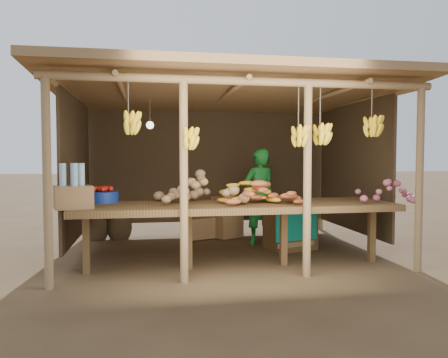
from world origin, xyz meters
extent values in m
plane|color=brown|center=(0.00, 0.00, 0.00)|extent=(60.00, 60.00, 0.00)
cylinder|color=#96754D|center=(-2.10, -1.50, 1.10)|extent=(0.09, 0.09, 2.20)
cylinder|color=#96754D|center=(2.10, -1.50, 1.10)|extent=(0.09, 0.09, 2.20)
cylinder|color=#96754D|center=(-2.10, 1.50, 1.10)|extent=(0.09, 0.09, 2.20)
cylinder|color=#96754D|center=(2.10, 1.50, 1.10)|extent=(0.09, 0.09, 2.20)
cylinder|color=#96754D|center=(-0.70, -1.50, 1.10)|extent=(0.09, 0.09, 2.20)
cylinder|color=#96754D|center=(0.70, -1.50, 1.10)|extent=(0.09, 0.09, 2.20)
cylinder|color=#96754D|center=(0.00, -1.50, 2.20)|extent=(4.40, 0.09, 0.09)
cylinder|color=#96754D|center=(0.00, 1.50, 2.20)|extent=(4.40, 0.09, 0.09)
cube|color=#987147|center=(0.00, 0.00, 2.29)|extent=(4.70, 3.50, 0.28)
cube|color=#43321F|center=(0.00, 1.48, 1.21)|extent=(4.20, 0.04, 1.98)
cube|color=#43321F|center=(-2.08, 0.20, 1.21)|extent=(0.04, 2.40, 1.98)
cube|color=#43321F|center=(2.08, 0.20, 1.21)|extent=(0.04, 2.40, 1.98)
cube|color=brown|center=(0.00, -0.95, 0.76)|extent=(3.90, 1.05, 0.08)
cube|color=brown|center=(-1.80, -0.95, 0.36)|extent=(0.08, 0.08, 0.72)
cube|color=brown|center=(-0.60, -0.95, 0.36)|extent=(0.08, 0.08, 0.72)
cube|color=brown|center=(0.60, -0.95, 0.36)|extent=(0.08, 0.08, 0.72)
cube|color=brown|center=(1.80, -0.95, 0.36)|extent=(0.08, 0.08, 0.72)
cylinder|color=navy|center=(-1.65, -0.58, 0.87)|extent=(0.39, 0.39, 0.14)
cube|color=olive|center=(-1.90, -1.17, 0.93)|extent=(0.47, 0.41, 0.25)
imported|color=#186E26|center=(0.64, 0.44, 0.75)|extent=(0.63, 0.50, 1.50)
cube|color=brown|center=(1.00, -0.01, 0.29)|extent=(0.76, 0.69, 0.58)
cube|color=#0C8C78|center=(1.00, -0.01, 0.61)|extent=(0.84, 0.77, 0.06)
cube|color=olive|center=(0.22, 0.97, 0.19)|extent=(0.54, 0.49, 0.35)
cube|color=olive|center=(0.22, 0.97, 0.54)|extent=(0.54, 0.49, 0.35)
cube|color=olive|center=(-0.25, 0.97, 0.19)|extent=(0.54, 0.49, 0.35)
ellipsoid|color=#43321F|center=(-1.94, 1.20, 0.24)|extent=(0.41, 0.41, 0.56)
ellipsoid|color=#43321F|center=(-1.56, 1.20, 0.24)|extent=(0.41, 0.41, 0.56)
camera|label=1|loc=(-1.07, -6.20, 1.38)|focal=35.00mm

